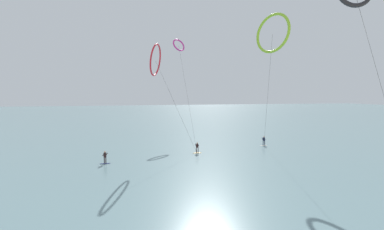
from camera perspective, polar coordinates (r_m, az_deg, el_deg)
sea_water at (r=111.03m, az=-9.81°, el=-0.06°), size 400.00×200.00×0.08m
surfer_navy at (r=35.64m, az=-18.94°, el=-9.15°), size 1.40×0.73×1.70m
surfer_amber at (r=39.64m, az=1.18°, el=-7.50°), size 1.40×0.69×1.70m
surfer_ivory at (r=46.98m, az=15.84°, el=-5.74°), size 1.40×0.61×1.70m
kite_magenta at (r=62.60m, az=-2.99°, el=15.37°), size 3.70×24.62×22.39m
kite_lime at (r=38.42m, az=17.62°, el=17.09°), size 5.01×10.74×20.35m
kite_crimson at (r=40.86m, az=-8.18°, el=12.12°), size 7.43×5.36×17.02m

